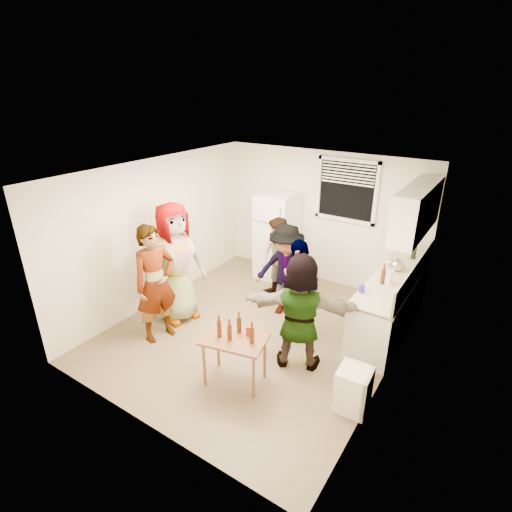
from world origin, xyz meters
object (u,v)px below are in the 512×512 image
Objects in this scene: guest_grey at (180,316)px; red_cup at (250,335)px; serving_table at (235,380)px; guest_orange at (297,363)px; guest_back_right at (284,313)px; wine_bottle at (413,259)px; guest_stripe at (161,336)px; kettle at (396,270)px; beer_bottle_table at (219,336)px; refrigerator at (277,236)px; guest_black at (296,336)px; guest_back_left at (278,299)px; blue_cup at (361,292)px; beer_bottle_counter at (382,284)px; trash_bin at (353,391)px.

red_cup is at bearing -92.38° from guest_grey.
guest_orange is (0.51, 0.77, 0.00)m from serving_table.
red_cup is 1.83m from guest_back_right.
wine_bottle is 3.59m from serving_table.
serving_table is 0.48× the size of guest_orange.
guest_grey reaches higher than guest_back_right.
red_cup reaches higher than guest_stripe.
guest_orange is at bearing -103.44° from kettle.
wine_bottle is at bearing 65.05° from beer_bottle_table.
wine_bottle is 3.62m from beer_bottle_table.
wine_bottle is 2.46× the size of red_cup.
refrigerator is 1.03× the size of guest_orange.
kettle reaches higher than beer_bottle_table.
guest_black is (0.07, 1.16, -0.67)m from red_cup.
red_cup reaches higher than serving_table.
wine_bottle is 2.38m from guest_black.
beer_bottle_table is (-1.42, -2.66, -0.23)m from kettle.
red_cup is 0.08× the size of guest_back_right.
guest_back_left reaches higher than guest_orange.
red_cup is (-0.92, -1.43, -0.23)m from blue_cup.
beer_bottle_table is at bearing -123.33° from beer_bottle_counter.
refrigerator is 2.95m from guest_stripe.
refrigerator reaches higher than kettle.
guest_back_left is (-0.45, 2.23, -0.67)m from beer_bottle_table.
kettle is (2.40, -0.40, 0.05)m from refrigerator.
guest_grey reaches higher than guest_black.
red_cup is (1.27, -2.81, -0.18)m from refrigerator.
beer_bottle_counter is 2.51m from serving_table.
kettle reaches higher than guest_stripe.
beer_bottle_counter reaches higher than guest_black.
serving_table reaches higher than guest_back_left.
red_cup is at bearing -17.82° from guest_black.
kettle is at bearing 77.96° from blue_cup.
guest_black is at bearing 86.39° from red_cup.
beer_bottle_table reaches higher than guest_orange.
guest_orange is at bearing -60.98° from guest_back_right.
wine_bottle is 2.89m from trash_bin.
blue_cup is (-0.21, -0.98, 0.00)m from kettle.
guest_grey is (-1.70, 0.75, 0.00)m from serving_table.
kettle reaches higher than guest_back_left.
wine_bottle is 0.16× the size of guest_grey.
guest_orange is (-0.74, -1.82, -0.90)m from kettle.
beer_bottle_counter is (-0.15, -1.19, 0.00)m from wine_bottle.
kettle is 0.13× the size of guest_grey.
guest_back_right is at bearing -53.67° from refrigerator.
kettle is 1.96× the size of red_cup.
guest_back_left is at bearing -158.29° from kettle.
wine_bottle is (0.10, 0.62, 0.00)m from kettle.
kettle is 2.16m from guest_orange.
guest_orange is (-0.53, -0.83, -0.90)m from blue_cup.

